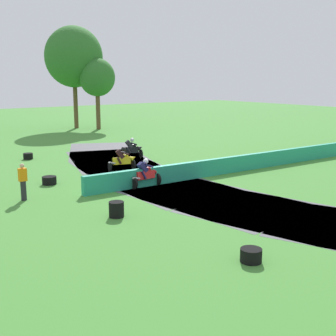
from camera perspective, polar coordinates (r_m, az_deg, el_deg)
The scene contains 13 objects.
ground_plane at distance 22.66m, azimuth -0.92°, elevation -1.99°, with size 120.00×120.00×0.00m, color #428433.
track_asphalt at distance 23.25m, azimuth 1.25°, elevation -1.63°, with size 9.41×31.12×0.01m.
safety_barrier at distance 25.80m, azimuth 8.81°, elevation 0.55°, with size 0.30×18.98×0.90m, color #239375.
motorcycle_lead_black at distance 29.43m, azimuth -4.63°, elevation 2.41°, with size 1.71×1.00×1.42m.
motorcycle_chase_yellow at distance 25.70m, azimuth -5.74°, elevation 1.07°, with size 1.71×1.04×1.42m.
motorcycle_trailing_red at distance 21.94m, azimuth -2.80°, elevation -0.69°, with size 1.68×0.74×1.43m.
tire_stack_near at distance 30.73m, azimuth -17.30°, elevation 1.44°, with size 0.61×0.61×0.40m.
tire_stack_mid_a at distance 23.24m, azimuth -14.80°, elevation -1.53°, with size 0.70×0.70×0.40m.
tire_stack_mid_b at distance 17.39m, azimuth -6.55°, elevation -5.22°, with size 0.58×0.58×0.60m.
tire_stack_far at distance 13.48m, azimuth 10.47°, elevation -10.82°, with size 0.63×0.63×0.40m.
track_marshal at distance 20.42m, azimuth -17.89°, elevation -1.70°, with size 0.34×0.24×1.63m.
tree_far_left at distance 46.72m, azimuth -8.97°, elevation 11.22°, with size 3.62×3.62×7.14m.
tree_far_right at distance 48.29m, azimuth -11.85°, elevation 13.60°, with size 5.89×5.89×10.39m.
Camera 1 is at (-12.89, -17.87, 5.26)m, focal length 48.11 mm.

